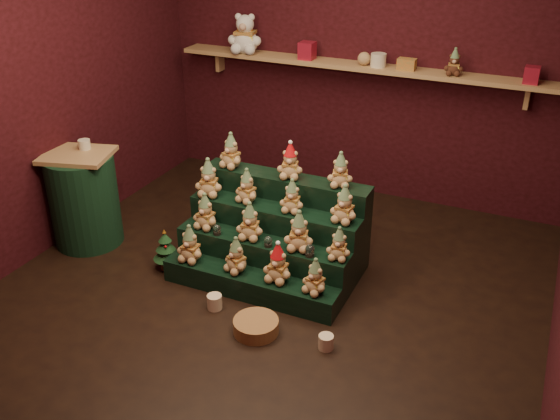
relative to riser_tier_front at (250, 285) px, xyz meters
The scene contains 40 objects.
ground 0.21m from the riser_tier_front, 53.06° to the left, with size 4.00×4.00×0.00m, color black.
back_wall 2.56m from the riser_tier_front, 87.06° to the left, with size 4.00×0.10×2.80m, color black.
front_wall 2.31m from the riser_tier_front, 86.60° to the right, with size 4.00×0.10×2.80m, color black.
left_wall 2.34m from the riser_tier_front, behind, with size 0.10×4.00×2.80m, color black.
back_shelf 2.36m from the riser_tier_front, 86.81° to the left, with size 3.60×0.26×0.24m.
riser_tier_front is the anchor object (origin of this frame).
riser_tier_midfront 0.24m from the riser_tier_front, 90.00° to the left, with size 1.40×0.22×0.36m, color black.
riser_tier_midback 0.48m from the riser_tier_front, 90.00° to the left, with size 1.40×0.22×0.54m, color black.
riser_tier_back 0.71m from the riser_tier_front, 90.00° to the left, with size 1.40×0.22×0.72m, color black.
teddy_0 0.56m from the riser_tier_front, behind, with size 0.21×0.19×0.30m, color tan, non-canonical shape.
teddy_1 0.25m from the riser_tier_front, behind, with size 0.20×0.18×0.28m, color tan, non-canonical shape.
teddy_2 0.33m from the riser_tier_front, ahead, with size 0.22×0.20×0.30m, color tan, non-canonical shape.
teddy_3 0.58m from the riser_tier_front, ahead, with size 0.19×0.17×0.27m, color tan, non-canonical shape.
teddy_4 0.68m from the riser_tier_front, 155.81° to the left, with size 0.21×0.18×0.29m, color tan, non-canonical shape.
teddy_5 0.48m from the riser_tier_front, 114.30° to the left, with size 0.21×0.19×0.30m, color tan, non-canonical shape.
teddy_6 0.57m from the riser_tier_front, 36.11° to the left, with size 0.22×0.20×0.31m, color tan, non-canonical shape.
teddy_7 0.77m from the riser_tier_front, 19.24° to the left, with size 0.18×0.16×0.25m, color tan, non-canonical shape.
teddy_8 0.93m from the riser_tier_front, 143.36° to the left, with size 0.22×0.20×0.31m, color tan, non-canonical shape.
teddy_9 0.78m from the riser_tier_front, 117.97° to the left, with size 0.19×0.18×0.27m, color tan, non-canonical shape.
teddy_10 0.74m from the riser_tier_front, 70.91° to the left, with size 0.19×0.17×0.26m, color tan, non-canonical shape.
teddy_11 0.94m from the riser_tier_front, 38.17° to the left, with size 0.21×0.19×0.29m, color tan, non-canonical shape.
teddy_12 1.11m from the riser_tier_front, 126.64° to the left, with size 0.20×0.18×0.29m, color tan, non-canonical shape.
teddy_13 1.01m from the riser_tier_front, 86.15° to the left, with size 0.20×0.18×0.28m, color tan, non-canonical shape.
teddy_14 1.11m from the riser_tier_front, 55.50° to the left, with size 0.19×0.17×0.27m, color tan, non-canonical shape.
snow_globe_a 0.50m from the riser_tier_front, 155.94° to the left, with size 0.06×0.06×0.08m.
snow_globe_b 0.36m from the riser_tier_front, 62.90° to the left, with size 0.06×0.06×0.08m.
snow_globe_c 0.55m from the riser_tier_front, 20.91° to the left, with size 0.07×0.07×0.10m.
side_table 1.68m from the riser_tier_front, behind, with size 0.64×0.58×0.83m.
table_ornament 1.84m from the riser_tier_front, behind, with size 0.10×0.10×0.08m, color beige.
mini_christmas_tree 0.79m from the riser_tier_front, behind, with size 0.21×0.21×0.36m.
mug_left 0.31m from the riser_tier_front, 120.57° to the right, with size 0.11×0.11×0.11m, color beige.
mug_right 0.83m from the riser_tier_front, 24.66° to the right, with size 0.10×0.10×0.10m, color beige.
wicker_basket 0.46m from the riser_tier_front, 57.40° to the right, with size 0.32×0.32×0.10m, color #96683C.
white_bear 2.68m from the riser_tier_front, 117.43° to the left, with size 0.34×0.30×0.47m, color silver, non-canonical shape.
brown_bear 2.59m from the riser_tier_front, 63.68° to the left, with size 0.16×0.14×0.23m, color #4D2819, non-canonical shape.
gift_tin_red_a 2.42m from the riser_tier_front, 100.83° to the left, with size 0.14×0.14×0.16m, color #A3192F.
gift_tin_cream 2.40m from the riser_tier_front, 81.13° to the left, with size 0.14×0.14×0.12m, color beige.
gift_tin_red_b 2.88m from the riser_tier_front, 51.02° to the left, with size 0.12×0.12×0.14m, color #A3192F.
shelf_plush_ball 2.39m from the riser_tier_front, 84.90° to the left, with size 0.12×0.12×0.12m, color tan.
scarf_gift_box 2.44m from the riser_tier_front, 74.02° to the left, with size 0.16×0.10×0.10m, color orange.
Camera 1 is at (1.74, -3.63, 2.74)m, focal length 40.00 mm.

